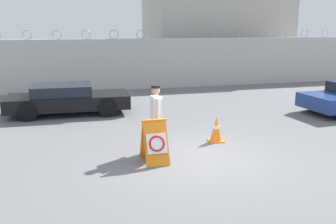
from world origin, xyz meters
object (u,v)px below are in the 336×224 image
at_px(barricade_sign, 155,141).
at_px(traffic_cone_near, 216,129).
at_px(parked_car_front_coupe, 67,99).
at_px(security_guard, 156,115).

bearing_deg(barricade_sign, traffic_cone_near, 28.13).
relative_size(traffic_cone_near, parked_car_front_coupe, 0.16).
bearing_deg(security_guard, traffic_cone_near, -77.25).
bearing_deg(security_guard, parked_car_front_coupe, 24.91).
bearing_deg(traffic_cone_near, barricade_sign, -150.83).
distance_m(barricade_sign, security_guard, 0.95).
relative_size(barricade_sign, traffic_cone_near, 1.44).
height_order(barricade_sign, parked_car_front_coupe, parked_car_front_coupe).
bearing_deg(traffic_cone_near, parked_car_front_coupe, 131.49).
xyz_separation_m(barricade_sign, traffic_cone_near, (2.13, 1.19, -0.16)).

